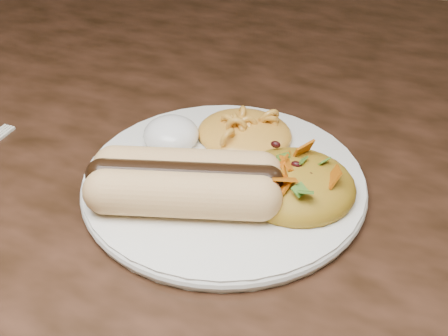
% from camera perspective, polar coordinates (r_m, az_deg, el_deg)
% --- Properties ---
extents(table, '(1.60, 0.90, 0.75)m').
position_cam_1_polar(table, '(0.68, 1.95, -3.82)').
color(table, '#44261A').
rests_on(table, floor).
extents(plate, '(0.31, 0.31, 0.01)m').
position_cam_1_polar(plate, '(0.55, -0.00, -1.38)').
color(plate, silver).
rests_on(plate, table).
extents(hotdog, '(0.14, 0.11, 0.04)m').
position_cam_1_polar(hotdog, '(0.51, -3.63, -1.22)').
color(hotdog, '#D9C67F').
rests_on(hotdog, plate).
extents(mac_and_cheese, '(0.11, 0.11, 0.03)m').
position_cam_1_polar(mac_and_cheese, '(0.59, 1.92, 4.25)').
color(mac_and_cheese, '#F2B642').
rests_on(mac_and_cheese, plate).
extents(sour_cream, '(0.07, 0.07, 0.03)m').
position_cam_1_polar(sour_cream, '(0.58, -4.89, 3.70)').
color(sour_cream, white).
rests_on(sour_cream, plate).
extents(taco_salad, '(0.10, 0.10, 0.05)m').
position_cam_1_polar(taco_salad, '(0.52, 6.57, -0.67)').
color(taco_salad, '#D05A1A').
rests_on(taco_salad, plate).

